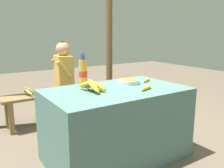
{
  "coord_description": "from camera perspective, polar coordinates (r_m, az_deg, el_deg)",
  "views": [
    {
      "loc": [
        -1.23,
        -1.81,
        1.23
      ],
      "look_at": [
        -0.02,
        0.05,
        0.75
      ],
      "focal_mm": 38.0,
      "sensor_mm": 36.0,
      "label": 1
    }
  ],
  "objects": [
    {
      "name": "loose_banana_front",
      "position": [
        2.23,
        8.24,
        -0.95
      ],
      "size": [
        0.18,
        0.1,
        0.04
      ],
      "rotation": [
        0.0,
        0.0,
        0.37
      ],
      "color": "gold",
      "rests_on": "market_counter"
    },
    {
      "name": "ground_plane",
      "position": [
        2.51,
        0.96,
        -17.16
      ],
      "size": [
        12.0,
        12.0,
        0.0
      ],
      "primitive_type": "plane",
      "color": "brown"
    },
    {
      "name": "serving_bowl",
      "position": [
        2.48,
        4.08,
        0.65
      ],
      "size": [
        0.22,
        0.22,
        0.05
      ],
      "color": "silver",
      "rests_on": "market_counter"
    },
    {
      "name": "support_post_far",
      "position": [
        4.06,
        -0.68,
        14.36
      ],
      "size": [
        0.11,
        0.11,
        2.77
      ],
      "color": "brown",
      "rests_on": "ground_plane"
    },
    {
      "name": "loose_banana_side",
      "position": [
        2.6,
        8.32,
        0.95
      ],
      "size": [
        0.17,
        0.11,
        0.04
      ],
      "rotation": [
        0.0,
        0.0,
        0.51
      ],
      "color": "gold",
      "rests_on": "market_counter"
    },
    {
      "name": "banana_bunch_green",
      "position": [
        3.26,
        -19.4,
        -1.58
      ],
      "size": [
        0.16,
        0.26,
        0.13
      ],
      "color": "#4C381E",
      "rests_on": "wooden_bench"
    },
    {
      "name": "market_counter",
      "position": [
        2.36,
        0.99,
        -9.61
      ],
      "size": [
        1.33,
        0.81,
        0.71
      ],
      "color": "#4C706B",
      "rests_on": "ground_plane"
    },
    {
      "name": "seated_vendor",
      "position": [
        3.33,
        -12.25,
        1.88
      ],
      "size": [
        0.43,
        0.41,
        1.12
      ],
      "rotation": [
        0.0,
        0.0,
        3.0
      ],
      "color": "#473828",
      "rests_on": "ground_plane"
    },
    {
      "name": "wooden_bench",
      "position": [
        3.39,
        -13.32,
        -3.0
      ],
      "size": [
        1.44,
        0.32,
        0.44
      ],
      "color": "brown",
      "rests_on": "ground_plane"
    },
    {
      "name": "banana_bunch_ripe",
      "position": [
        2.14,
        -4.75,
        -0.25
      ],
      "size": [
        0.21,
        0.32,
        0.13
      ],
      "color": "#4C381E",
      "rests_on": "market_counter"
    },
    {
      "name": "water_bottle",
      "position": [
        2.31,
        -6.97,
        2.61
      ],
      "size": [
        0.08,
        0.08,
        0.34
      ],
      "color": "gold",
      "rests_on": "market_counter"
    }
  ]
}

